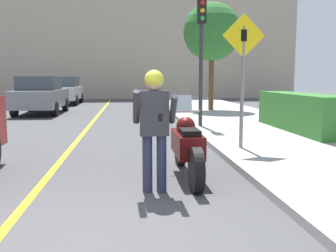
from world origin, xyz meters
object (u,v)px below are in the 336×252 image
object	(u,v)px
person_biker	(154,118)
motorcycle	(187,146)
traffic_light	(201,38)
parked_car_silver	(64,90)
crossing_sign	(243,68)
street_tree	(212,32)
parked_car_grey	(41,95)

from	to	relation	value
person_biker	motorcycle	bearing A→B (deg)	53.06
traffic_light	parked_car_silver	bearing A→B (deg)	116.91
motorcycle	crossing_sign	distance (m)	2.66
street_tree	person_biker	bearing A→B (deg)	-106.03
street_tree	crossing_sign	bearing A→B (deg)	-98.61
parked_car_silver	crossing_sign	bearing A→B (deg)	-68.24
motorcycle	traffic_light	xyz separation A→B (m)	(1.29, 5.54, 2.30)
traffic_light	parked_car_grey	size ratio (longest dim) A/B	0.92
crossing_sign	parked_car_grey	world-z (taller)	crossing_sign
person_biker	crossing_sign	xyz separation A→B (m)	(2.04, 2.58, 0.76)
crossing_sign	street_tree	size ratio (longest dim) A/B	0.57
traffic_light	person_biker	bearing A→B (deg)	-106.52
motorcycle	parked_car_grey	size ratio (longest dim) A/B	0.56
motorcycle	street_tree	xyz separation A→B (m)	(2.90, 11.36, 3.19)
parked_car_grey	street_tree	bearing A→B (deg)	-0.28
parked_car_grey	parked_car_silver	size ratio (longest dim) A/B	1.00
crossing_sign	street_tree	bearing A→B (deg)	81.39
crossing_sign	street_tree	world-z (taller)	street_tree
person_biker	crossing_sign	size ratio (longest dim) A/B	0.61
motorcycle	parked_car_silver	xyz separation A→B (m)	(-4.89, 17.72, 0.34)
crossing_sign	street_tree	xyz separation A→B (m)	(1.45, 9.55, 1.88)
person_biker	crossing_sign	world-z (taller)	crossing_sign
motorcycle	traffic_light	world-z (taller)	traffic_light
motorcycle	person_biker	distance (m)	1.11
street_tree	parked_car_silver	bearing A→B (deg)	140.79
person_biker	parked_car_grey	distance (m)	12.90
parked_car_grey	parked_car_silver	distance (m)	6.32
motorcycle	parked_car_silver	world-z (taller)	parked_car_silver
person_biker	parked_car_silver	world-z (taller)	person_biker
traffic_light	parked_car_grey	xyz separation A→B (m)	(-6.16, 5.86, -1.95)
person_biker	parked_car_silver	bearing A→B (deg)	103.11
traffic_light	motorcycle	bearing A→B (deg)	-103.10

